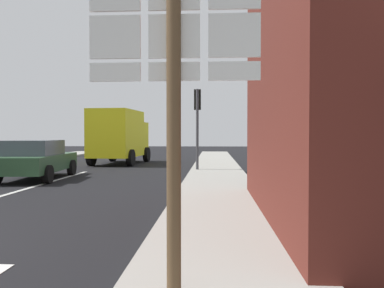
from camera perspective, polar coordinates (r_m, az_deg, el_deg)
name	(u,v)px	position (r m, az deg, el deg)	size (l,w,h in m)	color
ground_plane	(68,177)	(15.67, -18.36, -4.78)	(80.00, 80.00, 0.00)	black
sidewalk_right	(218,183)	(12.59, 3.93, -5.90)	(2.30, 44.00, 0.14)	gray
lane_centre_stripe	(15,192)	(12.07, -25.41, -6.65)	(0.16, 12.00, 0.01)	silver
sedan_far	(37,159)	(15.17, -22.64, -2.14)	(2.22, 4.32, 1.47)	#2D5133
delivery_truck	(120,135)	(21.85, -11.01, 1.32)	(2.79, 5.14, 3.05)	yellow
route_sign_post	(174,100)	(3.62, -2.78, 6.76)	(1.66, 0.14, 3.20)	brown
traffic_light_near_right	(197,111)	(16.67, 0.84, 5.06)	(0.30, 0.49, 3.69)	#47474C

